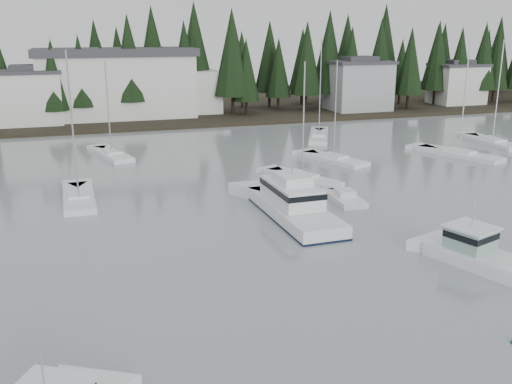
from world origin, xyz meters
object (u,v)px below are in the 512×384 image
at_px(sailboat_4, 319,137).
at_px(runabout_1, 345,200).
at_px(house_east_a, 358,85).
at_px(house_east_b, 457,83).
at_px(harbor_inn, 130,84).
at_px(sailboat_8, 459,155).
at_px(lobster_boat_teal, 486,259).
at_px(sailboat_7, 334,161).
at_px(sailboat_3, 492,143).
at_px(cabin_cruiser_center, 293,207).
at_px(sailboat_1, 112,156).
at_px(sailboat_5, 302,180).
at_px(sailboat_2, 79,199).
at_px(house_west, 30,96).

distance_m(sailboat_4, runabout_1, 29.57).
bearing_deg(house_east_a, house_east_b, 5.19).
distance_m(harbor_inn, sailboat_4, 33.98).
bearing_deg(house_east_b, sailboat_8, -125.79).
distance_m(lobster_boat_teal, sailboat_7, 30.17).
bearing_deg(sailboat_3, sailboat_7, 100.80).
distance_m(house_east_a, sailboat_8, 36.61).
xyz_separation_m(cabin_cruiser_center, sailboat_7, (11.49, 16.96, -0.73)).
xyz_separation_m(sailboat_1, sailboat_5, (17.09, -17.02, 0.00)).
height_order(sailboat_2, runabout_1, sailboat_2).
xyz_separation_m(cabin_cruiser_center, sailboat_1, (-12.19, 27.15, -0.73)).
bearing_deg(sailboat_5, house_east_b, -71.95).
bearing_deg(house_east_b, sailboat_1, -158.76).
xyz_separation_m(cabin_cruiser_center, sailboat_5, (4.90, 10.13, -0.72)).
distance_m(sailboat_1, sailboat_3, 48.19).
xyz_separation_m(lobster_boat_teal, sailboat_4, (7.75, 43.46, -0.47)).
bearing_deg(sailboat_1, sailboat_4, -98.13).
xyz_separation_m(house_east_a, sailboat_4, (-16.38, -20.41, -4.83)).
height_order(cabin_cruiser_center, sailboat_3, sailboat_3).
xyz_separation_m(house_east_a, sailboat_7, (-20.52, -33.92, -4.84)).
distance_m(house_east_a, sailboat_4, 26.62).
distance_m(house_east_a, sailboat_7, 39.94).
relative_size(cabin_cruiser_center, sailboat_7, 1.06).
bearing_deg(sailboat_5, house_west, 9.79).
xyz_separation_m(harbor_inn, sailboat_8, (33.63, -40.24, -5.71)).
relative_size(harbor_inn, lobster_boat_teal, 3.37).
distance_m(sailboat_7, sailboat_8, 15.32).
distance_m(sailboat_2, sailboat_7, 28.55).
height_order(house_east_b, sailboat_3, sailboat_3).
height_order(harbor_inn, sailboat_5, sailboat_5).
distance_m(sailboat_1, sailboat_7, 25.78).
bearing_deg(lobster_boat_teal, house_east_b, -53.85).
relative_size(sailboat_4, sailboat_8, 1.00).
bearing_deg(sailboat_5, runabout_1, 163.65).
distance_m(sailboat_7, runabout_1, 15.46).
bearing_deg(sailboat_8, sailboat_3, -82.09).
height_order(house_east_b, sailboat_4, sailboat_4).
bearing_deg(sailboat_5, house_east_a, -56.63).
height_order(lobster_boat_teal, sailboat_8, sailboat_8).
bearing_deg(cabin_cruiser_center, sailboat_2, 57.35).
xyz_separation_m(sailboat_7, runabout_1, (-5.71, -14.37, 0.07)).
height_order(harbor_inn, sailboat_1, harbor_inn).
xyz_separation_m(house_east_a, sailboat_3, (3.44, -30.98, -4.83)).
bearing_deg(house_east_b, runabout_1, -133.80).
relative_size(house_east_a, sailboat_1, 0.93).
relative_size(cabin_cruiser_center, lobster_boat_teal, 1.41).
distance_m(lobster_boat_teal, sailboat_4, 44.15).
height_order(cabin_cruiser_center, sailboat_4, sailboat_4).
xyz_separation_m(house_west, sailboat_1, (9.81, -24.73, -4.59)).
xyz_separation_m(house_west, house_east_a, (54.00, -1.00, 0.25)).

